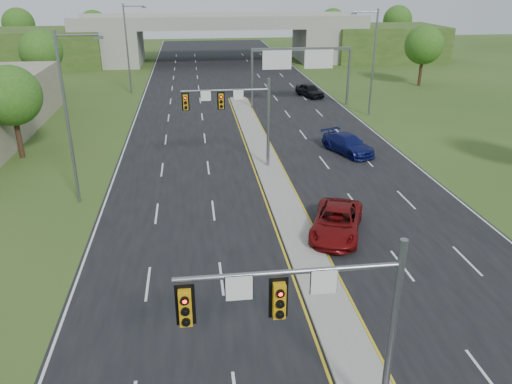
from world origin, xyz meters
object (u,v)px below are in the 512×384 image
Objects in this scene: sign_gantry at (300,61)px; car_far_a at (337,222)px; signal_mast_far at (239,110)px; signal_mast_near at (322,314)px; car_far_b at (348,144)px; car_far_c at (310,90)px; overpass at (221,42)px.

car_far_a is (-4.45, -31.61, -4.42)m from sign_gantry.
sign_gantry is 32.23m from car_far_a.
signal_mast_far is at bearing -114.11° from sign_gantry.
car_far_a is (4.50, 13.38, -3.91)m from signal_mast_near.
signal_mast_near is 1.29× the size of car_far_b.
car_far_a is at bearing -119.58° from car_far_c.
signal_mast_near is at bearing -91.62° from overpass.
signal_mast_far reaches higher than car_far_b.
car_far_b is at bearing 15.70° from signal_mast_far.
overpass reaches higher than car_far_a.
car_far_c is (11.39, 49.91, -3.91)m from signal_mast_near.
overpass is (2.26, 80.07, -1.17)m from signal_mast_near.
signal_mast_far is 13.06m from car_far_a.
signal_mast_far is 21.91m from sign_gantry.
car_far_c is at bearing 65.43° from signal_mast_far.
overpass is at bearing 87.94° from car_far_c.
sign_gantry reaches higher than car_far_a.
signal_mast_far is 1.22× the size of car_far_a.
overpass is 66.79m from car_far_a.
signal_mast_far is at bearing 174.00° from car_far_b.
overpass is at bearing 113.86° from car_far_a.
car_far_c is (2.44, 4.91, -4.42)m from sign_gantry.
car_far_b is 1.16× the size of car_far_c.
sign_gantry is 2.01× the size of car_far_a.
signal_mast_near is 29.55m from car_far_b.
overpass reaches higher than signal_mast_near.
car_far_a is at bearing 71.42° from signal_mast_near.
car_far_a is at bearing -88.08° from overpass.
overpass is (-6.68, 35.08, -1.69)m from sign_gantry.
overpass is at bearing 87.65° from signal_mast_far.
signal_mast_far reaches higher than car_far_c.
signal_mast_near reaches higher than car_far_c.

